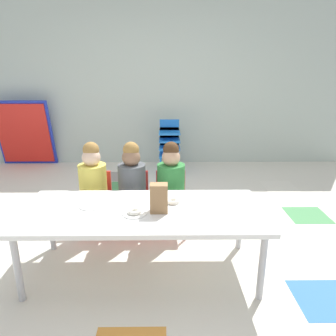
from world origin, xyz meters
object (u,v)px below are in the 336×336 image
Objects in this scene: paper_plate_near_edge at (134,214)px; donut_powdered_loose at (173,201)px; craft_table at (143,214)px; kid_chair_blue_stack at (169,142)px; donut_powdered_on_plate at (134,211)px; seated_child_near_camera at (93,180)px; seated_child_middle_seat at (132,180)px; seated_child_far_right at (171,180)px; paper_bag_brown at (159,198)px; folded_activity_table at (25,134)px; paper_plate_center_table at (91,206)px.

donut_powdered_loose is at bearing 34.89° from paper_plate_near_edge.
craft_table is 2.65m from kid_chair_blue_stack.
donut_powdered_on_plate is 0.35m from donut_powdered_loose.
seated_child_middle_seat is (0.37, 0.00, 0.00)m from seated_child_near_camera.
seated_child_far_right is 0.76m from paper_plate_near_edge.
craft_table is at bearing 160.88° from paper_bag_brown.
donut_powdered_on_plate is at bearing -122.78° from craft_table.
donut_powdered_on_plate is (-0.18, -0.04, -0.09)m from paper_bag_brown.
paper_bag_brown is at bearing -68.36° from seated_child_middle_seat.
donut_powdered_loose is (0.23, 0.12, 0.06)m from craft_table.
kid_chair_blue_stack is 0.74× the size of folded_activity_table.
paper_plate_near_edge is at bearing -55.73° from folded_activity_table.
donut_powdered_loose is at bearing 5.40° from paper_plate_center_table.
paper_plate_center_table is at bearing -79.73° from seated_child_near_camera.
paper_plate_center_table is at bearing -138.22° from seated_child_far_right.
folded_activity_table is at bearing 124.27° from donut_powdered_on_plate.
kid_chair_blue_stack is 3.64× the size of paper_bag_brown.
paper_plate_center_table is (0.10, -0.57, -0.01)m from seated_child_near_camera.
seated_child_far_right is at bearing 81.21° from paper_bag_brown.
seated_child_far_right is 8.93× the size of donut_powdered_on_plate.
paper_plate_center_table is (1.72, -2.90, 0.01)m from folded_activity_table.
kid_chair_blue_stack is (0.25, 2.64, -0.04)m from craft_table.
kid_chair_blue_stack reaches higher than craft_table.
seated_child_near_camera is at bearing 122.65° from donut_powdered_on_plate.
paper_bag_brown is at bearing -19.12° from craft_table.
paper_plate_near_edge is at bearing -57.35° from seated_child_near_camera.
kid_chair_blue_stack is at bearing 84.62° from craft_table.
paper_plate_center_table is at bearing 158.13° from paper_plate_near_edge.
craft_table is 2.01× the size of seated_child_near_camera.
seated_child_near_camera is 8.93× the size of donut_powdered_on_plate.
donut_powdered_loose is at bearing 56.38° from paper_bag_brown.
paper_bag_brown is 1.22× the size of paper_plate_center_table.
craft_table is 0.81m from seated_child_near_camera.
paper_bag_brown reaches higher than donut_powdered_on_plate.
craft_table is 0.11m from paper_plate_near_edge.
donut_powdered_on_plate is (-0.30, -2.72, 0.11)m from kid_chair_blue_stack.
kid_chair_blue_stack is 2.74m from paper_plate_near_edge.
folded_activity_table is 6.04× the size of paper_plate_center_table.
seated_child_near_camera is 0.84m from donut_powdered_on_plate.
paper_bag_brown reaches higher than paper_plate_near_edge.
paper_bag_brown is at bearing -46.52° from seated_child_near_camera.
seated_child_far_right reaches higher than donut_powdered_on_plate.
seated_child_near_camera is 2.84m from folded_activity_table.
seated_child_near_camera is 5.10× the size of paper_plate_center_table.
seated_child_middle_seat is 1.00× the size of seated_child_far_right.
paper_plate_center_table is (-0.40, 0.06, 0.05)m from craft_table.
kid_chair_blue_stack is 7.25× the size of donut_powdered_loose.
folded_activity_table is at bearing 135.26° from seated_child_far_right.
seated_child_near_camera is at bearing 133.48° from paper_bag_brown.
paper_plate_near_edge is at bearing -145.11° from donut_powdered_loose.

